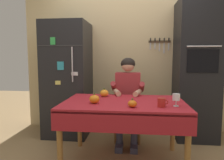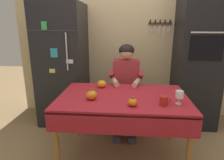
{
  "view_description": "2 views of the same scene",
  "coord_description": "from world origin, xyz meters",
  "px_view_note": "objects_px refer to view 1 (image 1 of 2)",
  "views": [
    {
      "loc": [
        0.12,
        -2.27,
        1.25
      ],
      "look_at": [
        -0.14,
        0.14,
        0.98
      ],
      "focal_mm": 33.22,
      "sensor_mm": 36.0,
      "label": 1
    },
    {
      "loc": [
        0.05,
        -1.93,
        1.48
      ],
      "look_at": [
        -0.13,
        0.19,
        0.89
      ],
      "focal_mm": 31.45,
      "sensor_mm": 36.0,
      "label": 2
    }
  ],
  "objects_px": {
    "seated_person": "(128,93)",
    "wine_glass": "(176,97)",
    "wall_oven": "(196,71)",
    "pumpkin_medium": "(132,104)",
    "chair_behind_person": "(128,106)",
    "pumpkin_large": "(104,93)",
    "pumpkin_small": "(94,99)",
    "dining_table": "(124,109)",
    "coffee_mug": "(162,102)",
    "refrigerator": "(68,79)"
  },
  "relations": [
    {
      "from": "dining_table",
      "to": "pumpkin_medium",
      "type": "bearing_deg",
      "value": -68.29
    },
    {
      "from": "dining_table",
      "to": "pumpkin_large",
      "type": "height_order",
      "value": "pumpkin_large"
    },
    {
      "from": "refrigerator",
      "to": "seated_person",
      "type": "relative_size",
      "value": 1.45
    },
    {
      "from": "chair_behind_person",
      "to": "pumpkin_small",
      "type": "relative_size",
      "value": 8.03
    },
    {
      "from": "chair_behind_person",
      "to": "pumpkin_large",
      "type": "bearing_deg",
      "value": -121.0
    },
    {
      "from": "dining_table",
      "to": "coffee_mug",
      "type": "bearing_deg",
      "value": -27.45
    },
    {
      "from": "pumpkin_medium",
      "to": "seated_person",
      "type": "bearing_deg",
      "value": 95.14
    },
    {
      "from": "seated_person",
      "to": "pumpkin_large",
      "type": "xyz_separation_m",
      "value": [
        -0.3,
        -0.3,
        0.05
      ]
    },
    {
      "from": "refrigerator",
      "to": "seated_person",
      "type": "bearing_deg",
      "value": -16.0
    },
    {
      "from": "seated_person",
      "to": "wine_glass",
      "type": "bearing_deg",
      "value": -55.29
    },
    {
      "from": "dining_table",
      "to": "pumpkin_medium",
      "type": "relative_size",
      "value": 14.65
    },
    {
      "from": "seated_person",
      "to": "pumpkin_large",
      "type": "bearing_deg",
      "value": -134.26
    },
    {
      "from": "pumpkin_small",
      "to": "coffee_mug",
      "type": "bearing_deg",
      "value": -7.27
    },
    {
      "from": "seated_person",
      "to": "coffee_mug",
      "type": "height_order",
      "value": "seated_person"
    },
    {
      "from": "refrigerator",
      "to": "chair_behind_person",
      "type": "xyz_separation_m",
      "value": [
        0.97,
        -0.09,
        -0.39
      ]
    },
    {
      "from": "refrigerator",
      "to": "wall_oven",
      "type": "xyz_separation_m",
      "value": [
        2.0,
        0.04,
        0.15
      ]
    },
    {
      "from": "wall_oven",
      "to": "pumpkin_medium",
      "type": "distance_m",
      "value": 1.54
    },
    {
      "from": "refrigerator",
      "to": "wall_oven",
      "type": "height_order",
      "value": "wall_oven"
    },
    {
      "from": "wine_glass",
      "to": "pumpkin_small",
      "type": "distance_m",
      "value": 0.88
    },
    {
      "from": "seated_person",
      "to": "pumpkin_medium",
      "type": "height_order",
      "value": "seated_person"
    },
    {
      "from": "chair_behind_person",
      "to": "pumpkin_medium",
      "type": "distance_m",
      "value": 1.08
    },
    {
      "from": "wall_oven",
      "to": "chair_behind_person",
      "type": "bearing_deg",
      "value": -172.77
    },
    {
      "from": "wall_oven",
      "to": "dining_table",
      "type": "distance_m",
      "value": 1.45
    },
    {
      "from": "chair_behind_person",
      "to": "pumpkin_medium",
      "type": "relative_size",
      "value": 9.73
    },
    {
      "from": "coffee_mug",
      "to": "pumpkin_small",
      "type": "relative_size",
      "value": 0.96
    },
    {
      "from": "dining_table",
      "to": "chair_behind_person",
      "type": "distance_m",
      "value": 0.81
    },
    {
      "from": "refrigerator",
      "to": "seated_person",
      "type": "xyz_separation_m",
      "value": [
        0.97,
        -0.28,
        -0.16
      ]
    },
    {
      "from": "refrigerator",
      "to": "pumpkin_large",
      "type": "relative_size",
      "value": 15.93
    },
    {
      "from": "wall_oven",
      "to": "pumpkin_medium",
      "type": "relative_size",
      "value": 21.98
    },
    {
      "from": "dining_table",
      "to": "seated_person",
      "type": "bearing_deg",
      "value": 87.7
    },
    {
      "from": "pumpkin_medium",
      "to": "pumpkin_small",
      "type": "relative_size",
      "value": 0.82
    },
    {
      "from": "pumpkin_medium",
      "to": "refrigerator",
      "type": "bearing_deg",
      "value": 132.73
    },
    {
      "from": "wine_glass",
      "to": "seated_person",
      "type": "bearing_deg",
      "value": 124.71
    },
    {
      "from": "wall_oven",
      "to": "pumpkin_small",
      "type": "height_order",
      "value": "wall_oven"
    },
    {
      "from": "wall_oven",
      "to": "pumpkin_large",
      "type": "height_order",
      "value": "wall_oven"
    },
    {
      "from": "dining_table",
      "to": "pumpkin_small",
      "type": "xyz_separation_m",
      "value": [
        -0.32,
        -0.12,
        0.13
      ]
    },
    {
      "from": "chair_behind_person",
      "to": "pumpkin_large",
      "type": "relative_size",
      "value": 8.23
    },
    {
      "from": "coffee_mug",
      "to": "pumpkin_large",
      "type": "height_order",
      "value": "pumpkin_large"
    },
    {
      "from": "seated_person",
      "to": "pumpkin_large",
      "type": "height_order",
      "value": "seated_person"
    },
    {
      "from": "chair_behind_person",
      "to": "seated_person",
      "type": "xyz_separation_m",
      "value": [
        -0.0,
        -0.19,
        0.23
      ]
    },
    {
      "from": "refrigerator",
      "to": "coffee_mug",
      "type": "bearing_deg",
      "value": -38.93
    },
    {
      "from": "seated_person",
      "to": "wine_glass",
      "type": "height_order",
      "value": "seated_person"
    },
    {
      "from": "wall_oven",
      "to": "dining_table",
      "type": "bearing_deg",
      "value": -138.69
    },
    {
      "from": "chair_behind_person",
      "to": "wine_glass",
      "type": "distance_m",
      "value": 1.14
    },
    {
      "from": "dining_table",
      "to": "seated_person",
      "type": "height_order",
      "value": "seated_person"
    },
    {
      "from": "dining_table",
      "to": "pumpkin_small",
      "type": "relative_size",
      "value": 12.08
    },
    {
      "from": "refrigerator",
      "to": "coffee_mug",
      "type": "distance_m",
      "value": 1.74
    },
    {
      "from": "pumpkin_medium",
      "to": "pumpkin_small",
      "type": "height_order",
      "value": "pumpkin_small"
    },
    {
      "from": "refrigerator",
      "to": "pumpkin_large",
      "type": "distance_m",
      "value": 0.9
    },
    {
      "from": "dining_table",
      "to": "coffee_mug",
      "type": "height_order",
      "value": "coffee_mug"
    }
  ]
}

